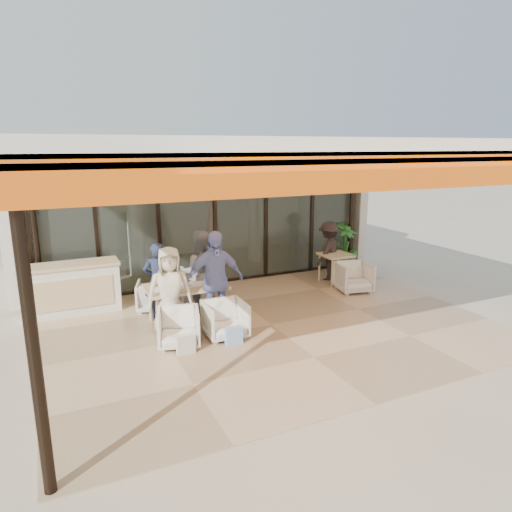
{
  "coord_description": "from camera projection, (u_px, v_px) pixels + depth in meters",
  "views": [
    {
      "loc": [
        -3.66,
        -7.16,
        3.31
      ],
      "look_at": [
        0.1,
        0.9,
        1.15
      ],
      "focal_mm": 32.0,
      "sensor_mm": 36.0,
      "label": 1
    }
  ],
  "objects": [
    {
      "name": "diner_cream",
      "position": [
        170.0,
        292.0,
        8.0
      ],
      "size": [
        0.87,
        0.65,
        1.62
      ],
      "primitive_type": "imported",
      "rotation": [
        0.0,
        0.0,
        -0.19
      ],
      "color": "beige",
      "rests_on": "ground"
    },
    {
      "name": "glass_storefront",
      "position": [
        215.0,
        219.0,
        10.85
      ],
      "size": [
        8.08,
        0.1,
        3.2
      ],
      "color": "#9EADA3",
      "rests_on": "ground"
    },
    {
      "name": "side_chair",
      "position": [
        354.0,
        276.0,
        10.52
      ],
      "size": [
        0.87,
        0.83,
        0.76
      ],
      "primitive_type": "imported",
      "rotation": [
        0.0,
        0.0,
        -0.21
      ],
      "color": "white",
      "rests_on": "ground"
    },
    {
      "name": "chair_near_left",
      "position": [
        179.0,
        326.0,
        7.67
      ],
      "size": [
        0.83,
        0.8,
        0.71
      ],
      "primitive_type": "imported",
      "rotation": [
        0.0,
        0.0,
        -0.26
      ],
      "color": "white",
      "rests_on": "ground"
    },
    {
      "name": "tote_bag_cream",
      "position": [
        186.0,
        345.0,
        7.36
      ],
      "size": [
        0.3,
        0.1,
        0.34
      ],
      "primitive_type": "cube",
      "color": "silver",
      "rests_on": "ground"
    },
    {
      "name": "terrace_structure",
      "position": [
        280.0,
        149.0,
        7.59
      ],
      "size": [
        8.0,
        6.0,
        3.4
      ],
      "color": "silver",
      "rests_on": "ground"
    },
    {
      "name": "standing_woman",
      "position": [
        328.0,
        251.0,
        11.36
      ],
      "size": [
        1.11,
        0.97,
        1.49
      ],
      "primitive_type": "imported",
      "rotation": [
        0.0,
        0.0,
        3.68
      ],
      "color": "black",
      "rests_on": "ground"
    },
    {
      "name": "terrace_floor",
      "position": [
        271.0,
        326.0,
        8.59
      ],
      "size": [
        8.0,
        6.0,
        0.01
      ],
      "primitive_type": "cube",
      "color": "tan",
      "rests_on": "ground"
    },
    {
      "name": "tote_bag_blue",
      "position": [
        234.0,
        336.0,
        7.71
      ],
      "size": [
        0.3,
        0.1,
        0.34
      ],
      "primitive_type": "cube",
      "color": "#99BFD8",
      "rests_on": "ground"
    },
    {
      "name": "diner_periwinkle",
      "position": [
        215.0,
        280.0,
        8.32
      ],
      "size": [
        1.11,
        0.53,
        1.83
      ],
      "primitive_type": "imported",
      "rotation": [
        0.0,
        0.0,
        -0.08
      ],
      "color": "#7985CA",
      "rests_on": "ground"
    },
    {
      "name": "interior_block",
      "position": [
        186.0,
        185.0,
        12.75
      ],
      "size": [
        9.05,
        3.62,
        3.52
      ],
      "color": "silver",
      "rests_on": "ground"
    },
    {
      "name": "ground",
      "position": [
        271.0,
        326.0,
        8.59
      ],
      "size": [
        70.0,
        70.0,
        0.0
      ],
      "primitive_type": "plane",
      "color": "#C6B293",
      "rests_on": "ground"
    },
    {
      "name": "chair_far_right",
      "position": [
        193.0,
        288.0,
        9.69
      ],
      "size": [
        0.74,
        0.7,
        0.73
      ],
      "primitive_type": "imported",
      "rotation": [
        0.0,
        0.0,
        3.19
      ],
      "color": "white",
      "rests_on": "ground"
    },
    {
      "name": "host_counter",
      "position": [
        72.0,
        288.0,
        9.12
      ],
      "size": [
        1.85,
        0.65,
        1.04
      ],
      "color": "silver",
      "rests_on": "ground"
    },
    {
      "name": "dining_table",
      "position": [
        186.0,
        288.0,
        8.6
      ],
      "size": [
        1.5,
        0.9,
        0.93
      ],
      "color": "#D7B683",
      "rests_on": "ground"
    },
    {
      "name": "diner_navy",
      "position": [
        158.0,
        281.0,
        8.81
      ],
      "size": [
        0.62,
        0.47,
        1.52
      ],
      "primitive_type": "imported",
      "rotation": [
        0.0,
        0.0,
        2.93
      ],
      "color": "#1A233A",
      "rests_on": "ground"
    },
    {
      "name": "side_table",
      "position": [
        336.0,
        258.0,
        11.12
      ],
      "size": [
        0.7,
        0.7,
        0.74
      ],
      "color": "#D7B683",
      "rests_on": "ground"
    },
    {
      "name": "diner_grey",
      "position": [
        199.0,
        272.0,
        9.13
      ],
      "size": [
        0.96,
        0.83,
        1.69
      ],
      "primitive_type": "imported",
      "rotation": [
        0.0,
        0.0,
        2.87
      ],
      "color": "slate",
      "rests_on": "ground"
    },
    {
      "name": "chair_near_right",
      "position": [
        225.0,
        318.0,
        8.01
      ],
      "size": [
        0.71,
        0.67,
        0.72
      ],
      "primitive_type": "imported",
      "rotation": [
        0.0,
        0.0,
        -0.02
      ],
      "color": "white",
      "rests_on": "ground"
    },
    {
      "name": "chair_far_left",
      "position": [
        153.0,
        294.0,
        9.35
      ],
      "size": [
        0.8,
        0.78,
        0.67
      ],
      "primitive_type": "imported",
      "rotation": [
        0.0,
        0.0,
        2.84
      ],
      "color": "white",
      "rests_on": "ground"
    },
    {
      "name": "potted_palm",
      "position": [
        344.0,
        246.0,
        12.34
      ],
      "size": [
        0.93,
        0.93,
        1.3
      ],
      "primitive_type": "imported",
      "rotation": [
        0.0,
        0.0,
        0.33
      ],
      "color": "#1E5919",
      "rests_on": "ground"
    }
  ]
}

